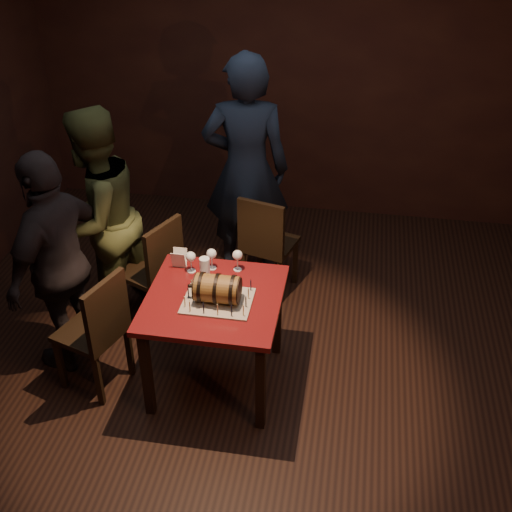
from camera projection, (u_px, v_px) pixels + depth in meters
name	position (u px, v px, depth m)	size (l,w,h in m)	color
room_shell	(242.00, 199.00, 4.03)	(5.04, 5.04, 2.80)	black
pub_table	(214.00, 310.00, 4.32)	(0.90, 0.90, 0.75)	#4B0C0F
cake_board	(218.00, 301.00, 4.21)	(0.45, 0.35, 0.01)	gray
barrel_cake	(217.00, 289.00, 4.16)	(0.35, 0.20, 0.20)	brown
birthday_candles	(218.00, 295.00, 4.19)	(0.40, 0.30, 0.09)	#D7BF81
wine_glass_left	(191.00, 258.00, 4.45)	(0.07, 0.07, 0.16)	silver
wine_glass_mid	(212.00, 255.00, 4.48)	(0.07, 0.07, 0.16)	silver
wine_glass_right	(237.00, 256.00, 4.46)	(0.07, 0.07, 0.16)	silver
pint_of_ale	(205.00, 268.00, 4.42)	(0.07, 0.07, 0.15)	silver
menu_card	(179.00, 259.00, 4.53)	(0.10, 0.05, 0.13)	white
chair_back	(266.00, 241.00, 5.28)	(0.49, 0.49, 0.93)	black
chair_left_rear	(156.00, 267.00, 4.96)	(0.53, 0.53, 0.93)	black
chair_left_front	(98.00, 327.00, 4.35)	(0.51, 0.51, 0.93)	black
person_back	(246.00, 170.00, 5.33)	(0.72, 0.47, 1.98)	black
person_left_rear	(97.00, 219.00, 4.87)	(0.85, 0.66, 1.75)	#3D4120
person_left_front	(59.00, 263.00, 4.44)	(0.98, 0.41, 1.68)	black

